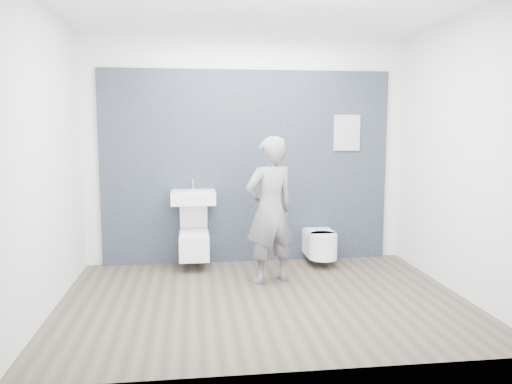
{
  "coord_description": "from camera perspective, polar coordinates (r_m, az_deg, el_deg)",
  "views": [
    {
      "loc": [
        -0.68,
        -4.74,
        1.7
      ],
      "look_at": [
        0.0,
        0.6,
        1.0
      ],
      "focal_mm": 35.0,
      "sensor_mm": 36.0,
      "label": 1
    }
  ],
  "objects": [
    {
      "name": "toilet_rounded",
      "position": [
        6.25,
        7.41,
        -5.93
      ],
      "size": [
        0.34,
        0.59,
        0.32
      ],
      "color": "white",
      "rests_on": "ground"
    },
    {
      "name": "toilet_square",
      "position": [
        6.09,
        -7.09,
        -5.85
      ],
      "size": [
        0.35,
        0.51,
        0.68
      ],
      "color": "white",
      "rests_on": "ground"
    },
    {
      "name": "washbasin",
      "position": [
        6.03,
        -7.17,
        -0.56
      ],
      "size": [
        0.53,
        0.4,
        0.4
      ],
      "color": "white",
      "rests_on": "ground"
    },
    {
      "name": "ground",
      "position": [
        5.08,
        0.88,
        -12.15
      ],
      "size": [
        4.0,
        4.0,
        0.0
      ],
      "primitive_type": "plane",
      "color": "#4E4234",
      "rests_on": "ground"
    },
    {
      "name": "room_shell",
      "position": [
        4.78,
        0.92,
        7.89
      ],
      "size": [
        4.0,
        4.0,
        4.0
      ],
      "color": "silver",
      "rests_on": "ground"
    },
    {
      "name": "info_placard",
      "position": [
        6.68,
        10.0,
        -7.45
      ],
      "size": [
        0.34,
        0.03,
        0.45
      ],
      "primitive_type": "cube",
      "color": "white",
      "rests_on": "ground"
    },
    {
      "name": "visitor",
      "position": [
        5.43,
        1.6,
        -2.1
      ],
      "size": [
        0.68,
        0.57,
        1.61
      ],
      "primitive_type": "imported",
      "rotation": [
        0.0,
        0.0,
        3.51
      ],
      "color": "gray",
      "rests_on": "ground"
    },
    {
      "name": "tile_wall",
      "position": [
        6.47,
        -0.99,
        -7.83
      ],
      "size": [
        3.6,
        0.06,
        2.4
      ],
      "primitive_type": "cube",
      "color": "black",
      "rests_on": "ground"
    }
  ]
}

